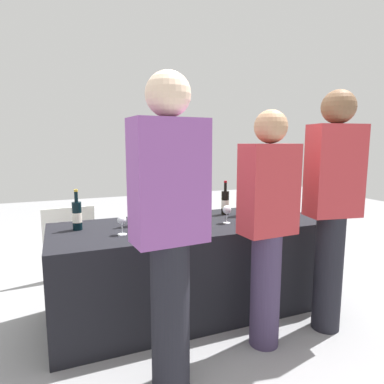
{
  "coord_description": "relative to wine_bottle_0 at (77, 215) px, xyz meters",
  "views": [
    {
      "loc": [
        -0.97,
        -2.42,
        1.37
      ],
      "look_at": [
        0.0,
        0.0,
        0.98
      ],
      "focal_mm": 31.31,
      "sensor_mm": 36.0,
      "label": 1
    }
  ],
  "objects": [
    {
      "name": "ground_plane",
      "position": [
        0.86,
        -0.12,
        -0.83
      ],
      "size": [
        12.0,
        12.0,
        0.0
      ],
      "primitive_type": "plane",
      "color": "gray"
    },
    {
      "name": "tasting_table",
      "position": [
        0.86,
        -0.12,
        -0.47
      ],
      "size": [
        2.17,
        0.84,
        0.73
      ],
      "primitive_type": "cube",
      "color": "black",
      "rests_on": "ground_plane"
    },
    {
      "name": "wine_bottle_0",
      "position": [
        0.0,
        0.0,
        0.0
      ],
      "size": [
        0.07,
        0.07,
        0.3
      ],
      "color": "black",
      "rests_on": "tasting_table"
    },
    {
      "name": "wine_bottle_1",
      "position": [
        0.43,
        -0.03,
        0.01
      ],
      "size": [
        0.07,
        0.07,
        0.33
      ],
      "color": "black",
      "rests_on": "tasting_table"
    },
    {
      "name": "wine_bottle_2",
      "position": [
        0.67,
        0.02,
        -0.0
      ],
      "size": [
        0.08,
        0.08,
        0.3
      ],
      "color": "black",
      "rests_on": "tasting_table"
    },
    {
      "name": "wine_bottle_3",
      "position": [
        1.25,
        0.07,
        0.0
      ],
      "size": [
        0.07,
        0.07,
        0.3
      ],
      "color": "black",
      "rests_on": "tasting_table"
    },
    {
      "name": "wine_bottle_4",
      "position": [
        1.37,
        -0.03,
        0.01
      ],
      "size": [
        0.08,
        0.08,
        0.33
      ],
      "color": "black",
      "rests_on": "tasting_table"
    },
    {
      "name": "wine_glass_0",
      "position": [
        0.28,
        -0.25,
        -0.01
      ],
      "size": [
        0.07,
        0.07,
        0.14
      ],
      "color": "silver",
      "rests_on": "tasting_table"
    },
    {
      "name": "wine_glass_1",
      "position": [
        0.59,
        -0.33,
        -0.01
      ],
      "size": [
        0.07,
        0.07,
        0.14
      ],
      "color": "silver",
      "rests_on": "tasting_table"
    },
    {
      "name": "wine_glass_2",
      "position": [
        1.11,
        -0.23,
        -0.0
      ],
      "size": [
        0.07,
        0.07,
        0.14
      ],
      "color": "silver",
      "rests_on": "tasting_table"
    },
    {
      "name": "ice_bucket",
      "position": [
        1.64,
        -0.1,
        0.0
      ],
      "size": [
        0.2,
        0.2,
        0.22
      ],
      "primitive_type": "cylinder",
      "color": "silver",
      "rests_on": "tasting_table"
    },
    {
      "name": "server_pouring",
      "position": [
        1.13,
        0.6,
        0.01
      ],
      "size": [
        0.4,
        0.26,
        1.55
      ],
      "rotation": [
        0.0,
        0.0,
        2.99
      ],
      "color": "brown",
      "rests_on": "ground_plane"
    },
    {
      "name": "guest_0",
      "position": [
        0.41,
        -0.92,
        0.11
      ],
      "size": [
        0.4,
        0.24,
        1.71
      ],
      "rotation": [
        0.0,
        0.0,
        0.09
      ],
      "color": "black",
      "rests_on": "ground_plane"
    },
    {
      "name": "guest_1",
      "position": [
        1.13,
        -0.76,
        0.02
      ],
      "size": [
        0.37,
        0.22,
        1.56
      ],
      "rotation": [
        0.0,
        0.0,
        0.06
      ],
      "color": "#3F3351",
      "rests_on": "ground_plane"
    },
    {
      "name": "guest_2",
      "position": [
        1.67,
        -0.76,
        0.12
      ],
      "size": [
        0.39,
        0.26,
        1.71
      ],
      "rotation": [
        0.0,
        0.0,
        -0.17
      ],
      "color": "black",
      "rests_on": "ground_plane"
    },
    {
      "name": "menu_board",
      "position": [
        -0.04,
        0.94,
        -0.47
      ],
      "size": [
        0.5,
        0.06,
        0.72
      ],
      "primitive_type": "cube",
      "rotation": [
        0.0,
        0.0,
        0.05
      ],
      "color": "white",
      "rests_on": "ground_plane"
    }
  ]
}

